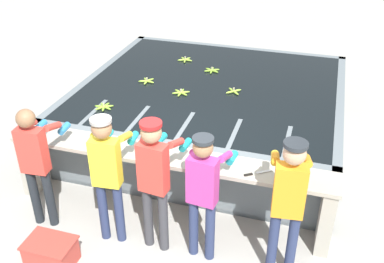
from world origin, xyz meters
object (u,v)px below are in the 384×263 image
object	(u,v)px
banana_bunch_floating_1	(185,60)
knife_0	(254,173)
banana_bunch_floating_2	(212,70)
worker_0	(36,158)
banana_bunch_floating_3	(104,107)
banana_bunch_floating_4	(181,92)
crate	(51,252)
knife_1	(114,150)
worker_2	(155,174)
worker_3	(204,187)
worker_1	(107,168)
banana_bunch_floating_5	(234,91)
banana_bunch_floating_0	(147,81)
worker_4	(288,197)

from	to	relation	value
banana_bunch_floating_1	knife_0	distance (m)	3.61
banana_bunch_floating_1	banana_bunch_floating_2	world-z (taller)	same
banana_bunch_floating_2	worker_0	bearing A→B (deg)	-111.62
banana_bunch_floating_3	banana_bunch_floating_4	size ratio (longest dim) A/B	1.00
banana_bunch_floating_2	banana_bunch_floating_3	size ratio (longest dim) A/B	1.01
crate	knife_0	bearing A→B (deg)	28.02
knife_1	worker_2	bearing A→B (deg)	-32.04
banana_bunch_floating_4	knife_1	bearing A→B (deg)	-98.63
worker_2	crate	distance (m)	1.50
worker_3	banana_bunch_floating_4	bearing A→B (deg)	113.96
worker_1	banana_bunch_floating_5	world-z (taller)	worker_1
banana_bunch_floating_4	knife_1	size ratio (longest dim) A/B	0.87
worker_0	banana_bunch_floating_1	bearing A→B (deg)	78.99
worker_2	banana_bunch_floating_2	size ratio (longest dim) A/B	5.99
worker_2	banana_bunch_floating_4	bearing A→B (deg)	101.01
worker_3	banana_bunch_floating_0	bearing A→B (deg)	123.75
banana_bunch_floating_4	banana_bunch_floating_5	bearing A→B (deg)	20.11
banana_bunch_floating_1	banana_bunch_floating_5	distance (m)	1.55
worker_1	banana_bunch_floating_0	bearing A→B (deg)	102.21
worker_3	banana_bunch_floating_5	xyz separation A→B (m)	(-0.22, 2.50, -0.02)
worker_3	banana_bunch_floating_2	xyz separation A→B (m)	(-0.76, 3.22, -0.02)
banana_bunch_floating_5	knife_0	size ratio (longest dim) A/B	0.74
banana_bunch_floating_1	knife_1	distance (m)	3.14
banana_bunch_floating_3	banana_bunch_floating_5	bearing A→B (deg)	32.34
crate	worker_1	bearing A→B (deg)	51.76
worker_1	knife_1	world-z (taller)	worker_1
worker_0	banana_bunch_floating_2	size ratio (longest dim) A/B	5.74
banana_bunch_floating_5	worker_0	bearing A→B (deg)	-125.78
worker_2	worker_4	world-z (taller)	worker_4
crate	worker_3	bearing A→B (deg)	22.62
knife_0	banana_bunch_floating_2	bearing A→B (deg)	113.81
banana_bunch_floating_3	worker_4	bearing A→B (deg)	-27.16
worker_1	banana_bunch_floating_1	xyz separation A→B (m)	(-0.24, 3.61, -0.07)
knife_1	banana_bunch_floating_4	bearing A→B (deg)	81.37
banana_bunch_floating_5	knife_1	bearing A→B (deg)	-116.61
banana_bunch_floating_3	crate	world-z (taller)	banana_bunch_floating_3
worker_3	crate	size ratio (longest dim) A/B	2.90
worker_0	banana_bunch_floating_5	world-z (taller)	worker_0
worker_0	crate	distance (m)	1.11
worker_0	knife_0	world-z (taller)	worker_0
knife_0	knife_1	xyz separation A→B (m)	(-1.73, -0.01, 0.00)
worker_3	banana_bunch_floating_3	bearing A→B (deg)	143.00
banana_bunch_floating_0	crate	world-z (taller)	banana_bunch_floating_0
worker_2	crate	xyz separation A→B (m)	(-1.04, -0.65, -0.87)
banana_bunch_floating_0	knife_0	size ratio (longest dim) A/B	0.91
banana_bunch_floating_2	banana_bunch_floating_3	bearing A→B (deg)	-122.66
worker_0	worker_2	size ratio (longest dim) A/B	0.96
worker_0	worker_3	xyz separation A→B (m)	(2.05, 0.04, -0.00)
banana_bunch_floating_2	banana_bunch_floating_4	bearing A→B (deg)	-102.86
worker_1	crate	bearing A→B (deg)	-128.24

